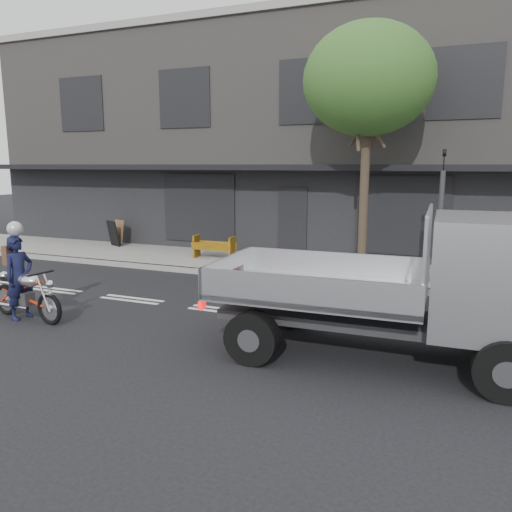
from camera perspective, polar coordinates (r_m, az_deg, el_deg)
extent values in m
plane|color=black|center=(10.97, -3.74, -6.25)|extent=(80.00, 80.00, 0.00)
cube|color=gray|center=(15.18, 4.05, -1.25)|extent=(32.00, 3.20, 0.15)
cube|color=gray|center=(13.71, 1.95, -2.51)|extent=(32.00, 0.20, 0.15)
cube|color=slate|center=(21.26, 9.93, 12.60)|extent=(26.00, 10.00, 8.00)
cylinder|color=#382B21|center=(13.89, 12.18, 5.48)|extent=(0.24, 0.24, 4.00)
ellipsoid|color=#2F5821|center=(14.01, 12.73, 19.04)|extent=(3.40, 3.40, 2.89)
cylinder|color=#2D2D30|center=(12.89, 20.19, 2.46)|extent=(0.12, 0.12, 3.00)
imported|color=black|center=(12.79, 20.69, 10.25)|extent=(0.08, 0.10, 0.50)
torus|color=black|center=(11.87, -26.68, -4.48)|extent=(0.68, 0.18, 0.67)
torus|color=black|center=(10.78, -22.52, -5.59)|extent=(0.68, 0.18, 0.67)
cube|color=#2D2D30|center=(11.33, -24.90, -4.45)|extent=(0.37, 0.27, 0.28)
ellipsoid|color=silver|center=(11.11, -24.58, -2.56)|extent=(0.58, 0.37, 0.27)
cube|color=black|center=(11.50, -25.98, -2.36)|extent=(0.56, 0.30, 0.09)
cylinder|color=black|center=(10.75, -23.38, -1.83)|extent=(0.11, 0.60, 0.04)
imported|color=black|center=(11.30, -25.43, -2.24)|extent=(0.49, 0.68, 1.73)
cylinder|color=black|center=(8.03, -0.46, -9.32)|extent=(0.87, 0.34, 0.86)
cylinder|color=black|center=(9.77, 3.63, -5.71)|extent=(0.87, 0.34, 0.86)
cylinder|color=black|center=(7.61, 26.66, -11.61)|extent=(0.87, 0.34, 0.86)
cylinder|color=black|center=(9.43, 25.48, -7.33)|extent=(0.87, 0.34, 0.86)
cube|color=#2D2D30|center=(8.45, 13.66, -7.22)|extent=(5.27, 1.30, 0.16)
cube|color=#A9A8AD|center=(8.23, 26.22, -1.95)|extent=(2.00, 2.11, 1.71)
cube|color=black|center=(8.14, 26.50, 1.42)|extent=(1.76, 1.99, 0.63)
cube|color=#BBBCC1|center=(8.50, 7.29, -3.96)|extent=(3.48, 2.32, 0.11)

